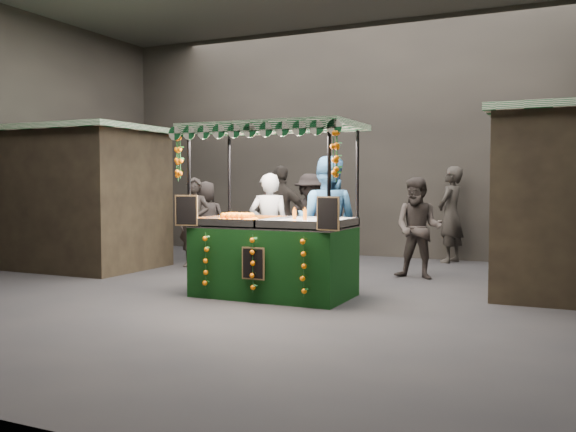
% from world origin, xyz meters
% --- Properties ---
extents(ground, '(12.00, 12.00, 0.00)m').
position_xyz_m(ground, '(0.00, 0.00, 0.00)').
color(ground, black).
rests_on(ground, ground).
extents(market_hall, '(12.10, 10.10, 5.05)m').
position_xyz_m(market_hall, '(0.00, 0.00, 3.38)').
color(market_hall, black).
rests_on(market_hall, ground).
extents(neighbour_stall_left, '(3.00, 2.20, 2.60)m').
position_xyz_m(neighbour_stall_left, '(-4.40, 1.00, 1.31)').
color(neighbour_stall_left, black).
rests_on(neighbour_stall_left, ground).
extents(juice_stall, '(2.45, 1.44, 2.38)m').
position_xyz_m(juice_stall, '(0.24, -0.21, 0.74)').
color(juice_stall, black).
rests_on(juice_stall, ground).
extents(vendor_grey, '(0.74, 0.63, 1.73)m').
position_xyz_m(vendor_grey, '(-0.38, 0.90, 0.86)').
color(vendor_grey, gray).
rests_on(vendor_grey, ground).
extents(vendor_blue, '(1.00, 0.80, 1.97)m').
position_xyz_m(vendor_blue, '(0.62, 0.83, 0.99)').
color(vendor_blue, '#27537F').
rests_on(vendor_blue, ground).
extents(shopper_0, '(0.66, 0.49, 1.68)m').
position_xyz_m(shopper_0, '(-2.47, 1.92, 0.84)').
color(shopper_0, '#282321').
rests_on(shopper_0, ground).
extents(shopper_1, '(0.85, 0.69, 1.67)m').
position_xyz_m(shopper_1, '(1.68, 2.23, 0.83)').
color(shopper_1, '#2A2422').
rests_on(shopper_1, ground).
extents(shopper_2, '(1.12, 0.48, 1.90)m').
position_xyz_m(shopper_2, '(-1.01, 2.66, 0.95)').
color(shopper_2, black).
rests_on(shopper_2, ground).
extents(shopper_3, '(1.28, 1.26, 1.76)m').
position_xyz_m(shopper_3, '(-0.89, 3.77, 0.88)').
color(shopper_3, black).
rests_on(shopper_3, ground).
extents(shopper_4, '(0.94, 0.83, 1.61)m').
position_xyz_m(shopper_4, '(-2.85, 2.93, 0.81)').
color(shopper_4, '#2C2624').
rests_on(shopper_4, ground).
extents(shopper_5, '(0.89, 1.74, 1.79)m').
position_xyz_m(shopper_5, '(3.87, 3.42, 0.90)').
color(shopper_5, '#2B2322').
rests_on(shopper_5, ground).
extents(shopper_6, '(0.62, 0.79, 1.90)m').
position_xyz_m(shopper_6, '(1.78, 4.60, 0.95)').
color(shopper_6, '#282420').
rests_on(shopper_6, ground).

